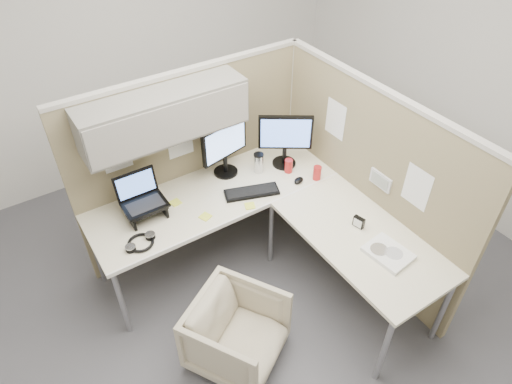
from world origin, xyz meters
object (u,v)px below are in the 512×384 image
desk (268,216)px  monitor_left (225,145)px  office_chair (237,331)px  keyboard (252,192)px

desk → monitor_left: bearing=91.9°
desk → monitor_left: (-0.02, 0.59, 0.32)m
desk → office_chair: 0.86m
office_chair → monitor_left: monitor_left is taller
monitor_left → keyboard: 0.43m
office_chair → keyboard: (0.61, 0.75, 0.44)m
office_chair → monitor_left: (0.57, 1.09, 0.70)m
desk → office_chair: (-0.59, -0.50, -0.38)m
desk → monitor_left: size_ratio=4.29×
office_chair → keyboard: bearing=20.1°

